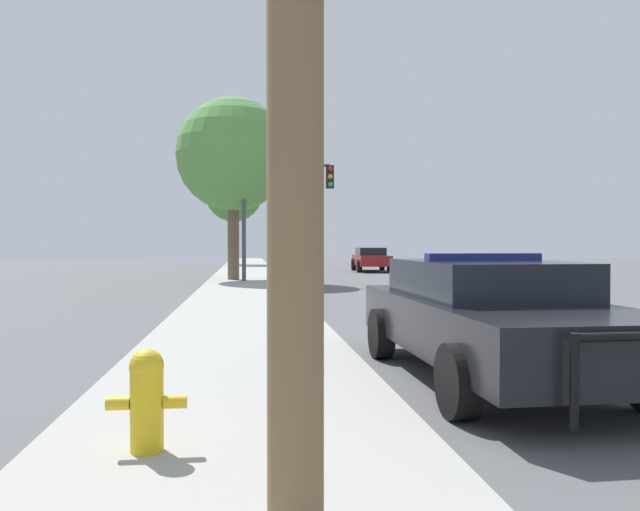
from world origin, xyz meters
The scene contains 9 objects.
ground_plane centered at (0.00, 0.00, 0.00)m, with size 110.00×110.00×0.00m, color #565659.
sidewalk_left centered at (-5.10, 0.00, 0.07)m, with size 3.00×110.00×0.13m.
police_car centered at (-2.24, -0.53, 0.75)m, with size 2.19×5.04×1.46m.
fire_hydrant centered at (-5.73, -3.06, 0.51)m, with size 0.55×0.24×0.72m.
traffic_light centered at (-3.69, 16.82, 3.45)m, with size 3.59×0.35×4.67m.
car_background_oncoming centered at (1.98, 27.49, 0.73)m, with size 2.15×4.72×1.35m.
car_background_distant centered at (-2.43, 39.57, 0.79)m, with size 2.20×4.79×1.50m.
tree_sidewalk_far centered at (-5.97, 36.82, 5.09)m, with size 4.01×4.01×7.00m.
tree_sidewalk_mid centered at (-5.59, 17.95, 5.15)m, with size 4.59×4.59×7.34m.
Camera 1 is at (-5.03, -7.48, 1.58)m, focal length 35.00 mm.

